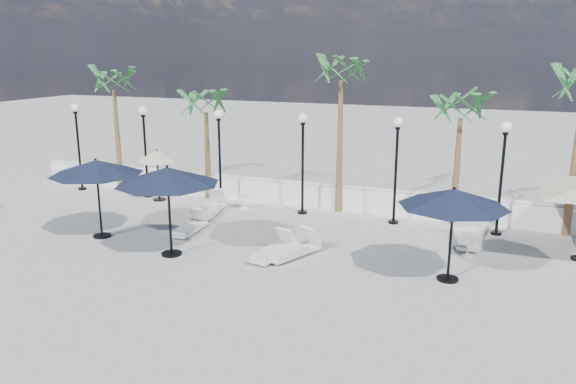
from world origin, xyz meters
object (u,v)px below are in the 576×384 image
(lounger_4, at_px, (274,251))
(parasol_navy_mid, at_px, (167,176))
(lounger_3, at_px, (293,249))
(lounger_5, at_px, (475,229))
(parasol_navy_right, at_px, (454,198))
(lounger_1, at_px, (210,208))
(parasol_navy_left, at_px, (96,168))
(lounger_6, at_px, (466,236))
(lounger_2, at_px, (190,227))
(parasol_cream_small, at_px, (157,156))

(lounger_4, height_order, parasol_navy_mid, parasol_navy_mid)
(lounger_4, bearing_deg, parasol_navy_mid, -153.01)
(lounger_3, relative_size, lounger_4, 1.06)
(lounger_5, distance_m, parasol_navy_mid, 10.34)
(lounger_3, height_order, parasol_navy_right, parasol_navy_right)
(lounger_1, height_order, lounger_3, lounger_1)
(lounger_1, relative_size, lounger_4, 1.11)
(parasol_navy_left, xyz_separation_m, parasol_navy_right, (11.21, 0.42, -0.06))
(lounger_6, height_order, parasol_navy_right, parasol_navy_right)
(lounger_2, height_order, lounger_6, lounger_6)
(lounger_5, bearing_deg, parasol_cream_small, -171.61)
(lounger_2, height_order, parasol_navy_mid, parasol_navy_mid)
(lounger_5, distance_m, parasol_cream_small, 12.66)
(lounger_2, distance_m, lounger_6, 9.17)
(parasol_navy_left, bearing_deg, lounger_5, 22.18)
(lounger_5, relative_size, parasol_navy_mid, 0.56)
(lounger_4, bearing_deg, lounger_6, 43.70)
(lounger_3, distance_m, lounger_6, 5.73)
(lounger_5, bearing_deg, parasol_navy_mid, -139.46)
(lounger_1, relative_size, parasol_navy_mid, 0.68)
(parasol_navy_left, bearing_deg, lounger_1, 59.67)
(lounger_1, bearing_deg, parasol_cream_small, 149.26)
(lounger_6, bearing_deg, parasol_cream_small, 167.33)
(lounger_4, height_order, parasol_navy_left, parasol_navy_left)
(lounger_1, distance_m, parasol_navy_right, 9.85)
(lounger_6, height_order, parasol_cream_small, parasol_cream_small)
(parasol_navy_right, relative_size, parasol_cream_small, 1.35)
(lounger_6, relative_size, parasol_navy_mid, 0.68)
(lounger_6, bearing_deg, lounger_1, 172.53)
(lounger_1, height_order, parasol_navy_right, parasol_navy_right)
(lounger_1, bearing_deg, parasol_navy_mid, -87.50)
(lounger_6, bearing_deg, lounger_4, -154.82)
(lounger_5, relative_size, parasol_navy_left, 0.57)
(lounger_3, distance_m, parasol_navy_right, 4.99)
(lounger_1, xyz_separation_m, parasol_navy_left, (-2.13, -3.63, 2.11))
(lounger_4, distance_m, lounger_5, 7.12)
(parasol_navy_right, xyz_separation_m, parasol_cream_small, (-12.10, 4.32, -0.45))
(lounger_6, distance_m, parasol_navy_mid, 9.62)
(parasol_navy_mid, relative_size, parasol_cream_small, 1.45)
(lounger_5, height_order, parasol_navy_left, parasol_navy_left)
(lounger_4, bearing_deg, lounger_2, 172.93)
(lounger_1, relative_size, parasol_navy_right, 0.73)
(lounger_4, distance_m, parasol_navy_mid, 3.86)
(parasol_cream_small, bearing_deg, lounger_5, 0.08)
(lounger_3, xyz_separation_m, parasol_cream_small, (-7.55, 4.21, 1.60))
(parasol_cream_small, bearing_deg, parasol_navy_left, -79.36)
(parasol_navy_left, relative_size, parasol_navy_right, 1.04)
(parasol_navy_mid, relative_size, parasol_navy_right, 1.07)
(lounger_1, height_order, parasol_navy_left, parasol_navy_left)
(lounger_2, xyz_separation_m, lounger_6, (8.88, 2.28, 0.04))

